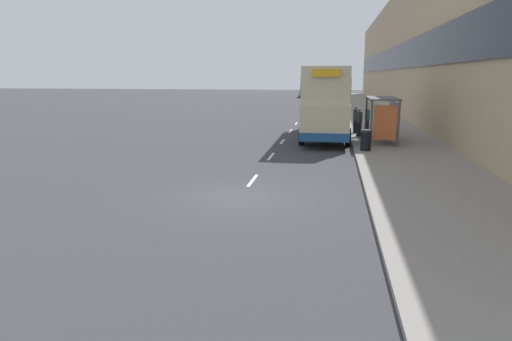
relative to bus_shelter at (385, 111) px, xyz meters
The scene contains 18 objects.
ground_plane 13.85m from the bus_shelter, 114.87° to the right, with size 220.00×220.00×0.00m, color #38383D.
pavement 26.12m from the bus_shelter, 88.40° to the left, with size 5.00×93.00×0.14m.
terrace_facade 26.82m from the bus_shelter, 79.74° to the left, with size 3.10×93.00×12.41m.
lane_mark_0 11.76m from the bus_shelter, 119.81° to the right, with size 0.12×2.00×0.01m.
lane_mark_1 7.81m from the bus_shelter, 139.57° to the right, with size 0.12×2.00×0.01m.
lane_mark_2 6.07m from the bus_shelter, behind, with size 0.12×2.00×0.01m.
lane_mark_3 8.12m from the bus_shelter, 136.95° to the left, with size 0.12×2.00×0.01m.
lane_mark_4 12.17m from the bus_shelter, 118.69° to the left, with size 0.12×2.00×0.01m.
lane_mark_5 16.83m from the bus_shelter, 110.18° to the left, with size 0.12×2.00×0.01m.
bus_shelter is the anchor object (origin of this frame).
double_decker_bus_near 4.21m from the bus_shelter, 141.88° to the left, with size 2.85×11.31×4.30m.
car_0 27.09m from the bus_shelter, 97.77° to the left, with size 2.06×4.19×1.75m.
car_1 55.79m from the bus_shelter, 97.97° to the left, with size 2.05×4.21×1.78m.
pedestrian_at_shelter 2.74m from the bus_shelter, 118.97° to the left, with size 0.34×0.34×1.74m.
pedestrian_1 3.35m from the bus_shelter, 79.05° to the left, with size 0.32×0.32×1.64m.
pedestrian_2 4.37m from the bus_shelter, 109.16° to the left, with size 0.34×0.34×1.74m.
pedestrian_3 4.88m from the bus_shelter, 97.31° to the left, with size 0.33×0.33×1.65m.
litter_bin 3.61m from the bus_shelter, 111.06° to the right, with size 0.55×0.55×1.05m.
Camera 1 is at (2.83, -13.92, 3.85)m, focal length 32.00 mm.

